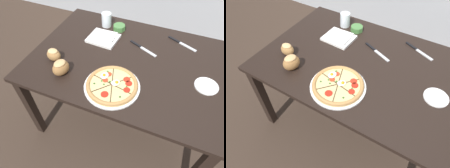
# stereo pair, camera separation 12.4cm
# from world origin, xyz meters

# --- Properties ---
(ground_plane) EXTENTS (12.00, 12.00, 0.00)m
(ground_plane) POSITION_xyz_m (0.00, 0.00, 0.00)
(ground_plane) COLOR #3D2D23
(dining_table) EXTENTS (1.40, 0.99, 0.72)m
(dining_table) POSITION_xyz_m (0.00, 0.00, 0.64)
(dining_table) COLOR black
(dining_table) RESTS_ON ground_plane
(pizza) EXTENTS (0.35, 0.35, 0.05)m
(pizza) POSITION_xyz_m (-0.01, -0.29, 0.74)
(pizza) COLOR white
(pizza) RESTS_ON dining_table
(ramekin_bowl) EXTENTS (0.10, 0.10, 0.04)m
(ramekin_bowl) POSITION_xyz_m (-0.20, 0.32, 0.75)
(ramekin_bowl) COLOR #4C8442
(ramekin_bowl) RESTS_ON dining_table
(napkin_folded) EXTENTS (0.24, 0.21, 0.04)m
(napkin_folded) POSITION_xyz_m (-0.26, 0.15, 0.74)
(napkin_folded) COLOR white
(napkin_folded) RESTS_ON dining_table
(bread_piece_near) EXTENTS (0.12, 0.14, 0.11)m
(bread_piece_near) POSITION_xyz_m (-0.36, -0.31, 0.78)
(bread_piece_near) COLOR #A3703D
(bread_piece_near) RESTS_ON dining_table
(bread_piece_mid) EXTENTS (0.10, 0.08, 0.09)m
(bread_piece_mid) POSITION_xyz_m (-0.49, -0.21, 0.77)
(bread_piece_mid) COLOR #B27F47
(bread_piece_mid) RESTS_ON dining_table
(knife_main) EXTENTS (0.24, 0.12, 0.01)m
(knife_main) POSITION_xyz_m (0.06, 0.15, 0.73)
(knife_main) COLOR silver
(knife_main) RESTS_ON dining_table
(knife_spare) EXTENTS (0.23, 0.12, 0.01)m
(knife_spare) POSITION_xyz_m (0.32, 0.33, 0.73)
(knife_spare) COLOR silver
(knife_spare) RESTS_ON dining_table
(water_glass) EXTENTS (0.08, 0.08, 0.11)m
(water_glass) POSITION_xyz_m (-0.32, 0.33, 0.77)
(water_glass) COLOR white
(water_glass) RESTS_ON dining_table
(side_saucer) EXTENTS (0.15, 0.15, 0.01)m
(side_saucer) POSITION_xyz_m (0.54, -0.06, 0.73)
(side_saucer) COLOR white
(side_saucer) RESTS_ON dining_table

